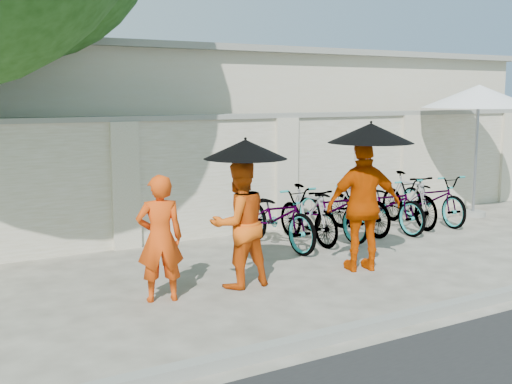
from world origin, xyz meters
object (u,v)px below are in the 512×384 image
monk_right (364,206)px  patio_umbrella (479,98)px  monk_left (160,238)px  monk_center (239,224)px

monk_right → patio_umbrella: 5.12m
patio_umbrella → monk_right: bearing=-156.4°
monk_right → patio_umbrella: bearing=-139.4°
monk_right → patio_umbrella: patio_umbrella is taller
monk_left → monk_center: (1.07, 0.03, 0.06)m
monk_left → monk_center: monk_center is taller
monk_center → monk_right: monk_right is taller
monk_center → patio_umbrella: 6.76m
monk_center → monk_right: (1.85, -0.20, 0.09)m
monk_center → patio_umbrella: patio_umbrella is taller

